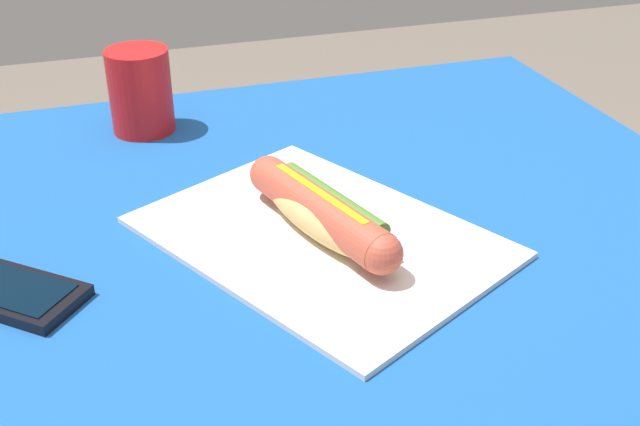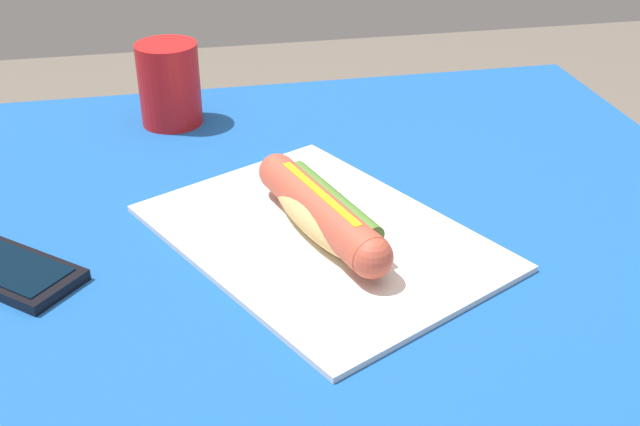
% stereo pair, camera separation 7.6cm
% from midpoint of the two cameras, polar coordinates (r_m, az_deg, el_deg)
% --- Properties ---
extents(dining_table, '(0.98, 0.89, 0.75)m').
position_cam_midpoint_polar(dining_table, '(0.83, 4.51, -12.66)').
color(dining_table, brown).
rests_on(dining_table, ground).
extents(paper_wrapper, '(0.41, 0.37, 0.01)m').
position_cam_midpoint_polar(paper_wrapper, '(0.78, 2.81, -1.81)').
color(paper_wrapper, silver).
rests_on(paper_wrapper, dining_table).
extents(hot_dog, '(0.22, 0.10, 0.05)m').
position_cam_midpoint_polar(hot_dog, '(0.76, 2.93, 0.01)').
color(hot_dog, '#DBB26B').
rests_on(hot_dog, paper_wrapper).
extents(cell_phone, '(0.14, 0.14, 0.01)m').
position_cam_midpoint_polar(cell_phone, '(0.76, -18.67, -4.07)').
color(cell_phone, black).
rests_on(cell_phone, dining_table).
extents(drinking_cup, '(0.08, 0.08, 0.10)m').
position_cam_midpoint_polar(drinking_cup, '(1.03, -8.66, 9.08)').
color(drinking_cup, red).
rests_on(drinking_cup, dining_table).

